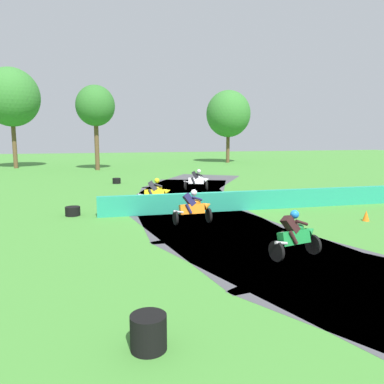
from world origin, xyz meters
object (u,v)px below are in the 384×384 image
Objects in this scene: motorcycle_chase_yellow at (156,192)px; tire_stack_near at (117,181)px; tire_stack_mid_b at (148,332)px; traffic_cone at (366,216)px; motorcycle_fourth_green at (296,235)px; tire_stack_mid_a at (73,211)px; motorcycle_lead_white at (197,180)px; motorcycle_trailing_orange at (193,207)px.

motorcycle_chase_yellow reaches higher than tire_stack_near.
traffic_cone is at bearing 35.88° from tire_stack_mid_b.
motorcycle_fourth_green reaches higher than tire_stack_mid_a.
tire_stack_mid_b reaches higher than tire_stack_near.
motorcycle_trailing_orange reaches higher than motorcycle_lead_white.
tire_stack_mid_a is at bearing 161.23° from traffic_cone.
motorcycle_fourth_green is 6.14m from tire_stack_mid_b.
tire_stack_mid_a is at bearing -156.92° from motorcycle_chase_yellow.
motorcycle_fourth_green is (-0.67, -13.71, 0.01)m from motorcycle_lead_white.
tire_stack_mid_a is at bearing 151.00° from motorcycle_trailing_orange.
tire_stack_mid_a is 1.48× the size of traffic_cone.
tire_stack_mid_b is (-2.96, -8.60, -0.35)m from motorcycle_trailing_orange.
motorcycle_trailing_orange is at bearing -105.88° from motorcycle_lead_white.
motorcycle_trailing_orange is at bearing -29.00° from tire_stack_mid_a.
tire_stack_near is 11.05m from tire_stack_mid_a.
motorcycle_chase_yellow is at bearing 144.13° from traffic_cone.
tire_stack_near is 22.06m from tire_stack_mid_b.
tire_stack_mid_a is at bearing -139.76° from motorcycle_lead_white.
traffic_cone is at bearing -35.87° from motorcycle_chase_yellow.
motorcycle_fourth_green is 18.75m from tire_stack_near.
tire_stack_near is (-1.52, 9.09, -0.45)m from motorcycle_chase_yellow.
tire_stack_near is (-4.25, 18.26, -0.45)m from motorcycle_fourth_green.
motorcycle_lead_white is 11.22m from traffic_cone.
tire_stack_mid_a is (-2.44, -10.78, 0.00)m from tire_stack_near.
motorcycle_fourth_green reaches higher than traffic_cone.
motorcycle_lead_white is 1.03× the size of motorcycle_trailing_orange.
traffic_cone reaches higher than tire_stack_near.
tire_stack_near is at bearing 99.52° from motorcycle_chase_yellow.
motorcycle_fourth_green is at bearing -48.19° from tire_stack_mid_a.
motorcycle_chase_yellow is at bearing -126.83° from motorcycle_lead_white.
tire_stack_mid_b is at bearing -80.58° from tire_stack_mid_a.
tire_stack_near is 17.56m from traffic_cone.
motorcycle_fourth_green is 10.04m from tire_stack_mid_a.
tire_stack_near is at bearing 100.08° from motorcycle_trailing_orange.
tire_stack_mid_b is (-2.09, -12.96, -0.35)m from motorcycle_chase_yellow.
motorcycle_chase_yellow is at bearing 101.24° from motorcycle_trailing_orange.
traffic_cone is (10.01, 7.24, -0.08)m from tire_stack_mid_b.
motorcycle_chase_yellow is 2.64× the size of tire_stack_mid_a.
tire_stack_mid_a is 1.06× the size of tire_stack_mid_b.
motorcycle_chase_yellow is at bearing 23.08° from tire_stack_mid_a.
tire_stack_near is 0.95× the size of tire_stack_mid_b.
tire_stack_mid_b is at bearing -91.47° from tire_stack_near.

